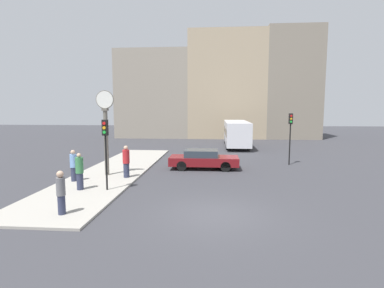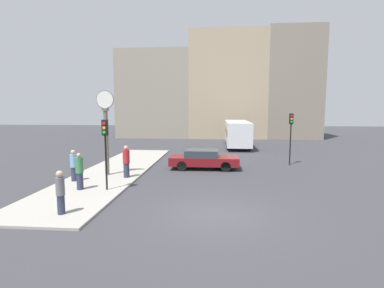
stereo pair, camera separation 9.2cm
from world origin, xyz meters
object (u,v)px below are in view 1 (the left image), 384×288
object	(u,v)px
pedestrian_blue_stripe	(74,166)
sedan_car	(203,159)
street_clock	(106,129)
bus_distant	(236,132)
pedestrian_green_hoodie	(80,172)
traffic_light_near	(105,140)
pedestrian_grey_jacket	(61,192)
traffic_light_far	(290,128)
pedestrian_red_top	(126,162)

from	to	relation	value
pedestrian_blue_stripe	sedan_car	bearing A→B (deg)	32.59
street_clock	pedestrian_blue_stripe	size ratio (longest dim) A/B	2.91
pedestrian_blue_stripe	bus_distant	bearing A→B (deg)	59.30
sedan_car	pedestrian_green_hoodie	bearing A→B (deg)	-133.62
bus_distant	sedan_car	bearing A→B (deg)	-103.79
sedan_car	traffic_light_near	distance (m)	7.70
pedestrian_grey_jacket	traffic_light_near	bearing A→B (deg)	82.44
sedan_car	pedestrian_blue_stripe	world-z (taller)	pedestrian_blue_stripe
traffic_light_near	pedestrian_green_hoodie	xyz separation A→B (m)	(-1.32, -0.08, -1.56)
traffic_light_near	traffic_light_far	size ratio (longest dim) A/B	0.92
traffic_light_far	pedestrian_green_hoodie	size ratio (longest dim) A/B	2.05
street_clock	pedestrian_blue_stripe	xyz separation A→B (m)	(-1.25, -1.66, -1.87)
sedan_car	pedestrian_red_top	bearing A→B (deg)	-142.39
bus_distant	traffic_light_far	world-z (taller)	traffic_light_far
bus_distant	pedestrian_grey_jacket	world-z (taller)	bus_distant
traffic_light_far	street_clock	bearing A→B (deg)	-158.23
traffic_light_near	traffic_light_far	xyz separation A→B (m)	(10.60, 7.94, 0.09)
bus_distant	pedestrian_blue_stripe	world-z (taller)	bus_distant
traffic_light_far	pedestrian_grey_jacket	xyz separation A→B (m)	(-11.06, -11.40, -1.71)
sedan_car	traffic_light_far	size ratio (longest dim) A/B	1.24
sedan_car	traffic_light_near	world-z (taller)	traffic_light_near
pedestrian_green_hoodie	pedestrian_grey_jacket	bearing A→B (deg)	-75.75
sedan_car	traffic_light_near	bearing A→B (deg)	-126.68
pedestrian_grey_jacket	sedan_car	bearing A→B (deg)	62.49
bus_distant	pedestrian_green_hoodie	xyz separation A→B (m)	(-8.80, -18.36, -0.54)
sedan_car	pedestrian_green_hoodie	distance (m)	8.38
traffic_light_near	traffic_light_far	world-z (taller)	traffic_light_far
traffic_light_far	pedestrian_blue_stripe	bearing A→B (deg)	-153.99
traffic_light_near	pedestrian_green_hoodie	bearing A→B (deg)	-176.67
traffic_light_far	street_clock	size ratio (longest dim) A/B	0.74
bus_distant	street_clock	size ratio (longest dim) A/B	1.82
pedestrian_grey_jacket	traffic_light_far	bearing A→B (deg)	45.87
bus_distant	pedestrian_green_hoodie	world-z (taller)	bus_distant
street_clock	pedestrian_blue_stripe	world-z (taller)	street_clock
traffic_light_far	traffic_light_near	bearing A→B (deg)	-143.16
bus_distant	traffic_light_near	size ratio (longest dim) A/B	2.66
pedestrian_green_hoodie	traffic_light_far	bearing A→B (deg)	33.93
sedan_car	pedestrian_grey_jacket	bearing A→B (deg)	-117.51
pedestrian_red_top	bus_distant	bearing A→B (deg)	64.88
traffic_light_far	pedestrian_red_top	distance (m)	11.80
street_clock	pedestrian_grey_jacket	size ratio (longest dim) A/B	3.00
pedestrian_red_top	traffic_light_far	bearing A→B (deg)	26.76
traffic_light_near	sedan_car	bearing A→B (deg)	53.32
traffic_light_far	pedestrian_red_top	xyz separation A→B (m)	(-10.44, -5.26, -1.64)
bus_distant	traffic_light_far	size ratio (longest dim) A/B	2.46
traffic_light_near	pedestrian_red_top	size ratio (longest dim) A/B	1.86
traffic_light_near	bus_distant	bearing A→B (deg)	67.75
traffic_light_far	pedestrian_blue_stripe	xyz separation A→B (m)	(-13.04, -6.36, -1.69)
pedestrian_blue_stripe	pedestrian_grey_jacket	bearing A→B (deg)	-68.55
street_clock	pedestrian_blue_stripe	bearing A→B (deg)	-127.11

